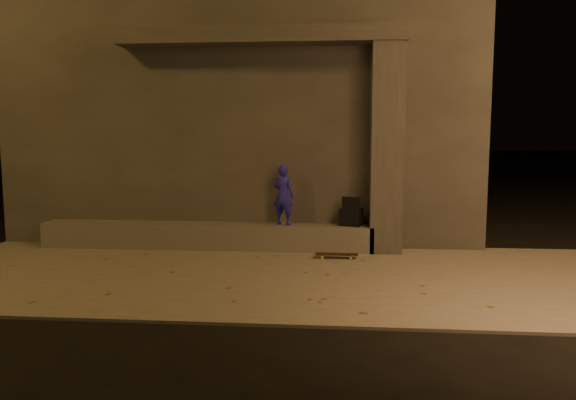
# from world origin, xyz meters

# --- Properties ---
(ground) EXTENTS (120.00, 120.00, 0.00)m
(ground) POSITION_xyz_m (0.00, 0.00, 0.00)
(ground) COLOR black
(ground) RESTS_ON ground
(sidewalk) EXTENTS (11.00, 4.40, 0.04)m
(sidewalk) POSITION_xyz_m (0.00, 2.00, 0.02)
(sidewalk) COLOR #68635B
(sidewalk) RESTS_ON ground
(building) EXTENTS (9.00, 5.10, 5.22)m
(building) POSITION_xyz_m (-1.00, 6.49, 2.61)
(building) COLOR #363431
(building) RESTS_ON ground
(ledge) EXTENTS (6.00, 0.55, 0.45)m
(ledge) POSITION_xyz_m (-1.50, 3.75, 0.27)
(ledge) COLOR #595650
(ledge) RESTS_ON sidewalk
(column) EXTENTS (0.55, 0.55, 3.60)m
(column) POSITION_xyz_m (1.70, 3.75, 1.84)
(column) COLOR #363431
(column) RESTS_ON sidewalk
(canopy) EXTENTS (5.00, 0.70, 0.28)m
(canopy) POSITION_xyz_m (-0.50, 3.80, 3.78)
(canopy) COLOR #363431
(canopy) RESTS_ON column
(skateboarder) EXTENTS (0.45, 0.37, 1.07)m
(skateboarder) POSITION_xyz_m (-0.10, 3.75, 1.03)
(skateboarder) COLOR #1E189E
(skateboarder) RESTS_ON ledge
(backpack) EXTENTS (0.43, 0.35, 0.52)m
(backpack) POSITION_xyz_m (1.10, 3.75, 0.67)
(backpack) COLOR black
(backpack) RESTS_ON ledge
(skateboard) EXTENTS (0.71, 0.19, 0.08)m
(skateboard) POSITION_xyz_m (0.86, 3.10, 0.10)
(skateboard) COLOR black
(skateboard) RESTS_ON sidewalk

